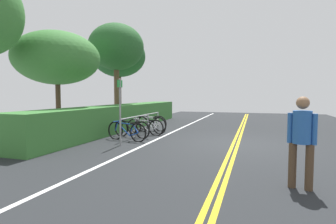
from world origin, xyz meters
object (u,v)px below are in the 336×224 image
at_px(bicycle_2, 145,127).
at_px(tree_mid, 57,58).
at_px(pedestrian, 302,136).
at_px(sign_post_near, 120,105).
at_px(bicycle_1, 132,129).
at_px(bicycle_0, 126,131).
at_px(tree_extra, 119,56).
at_px(bike_rack, 142,120).
at_px(bicycle_4, 152,123).
at_px(tree_far_right, 116,48).
at_px(bicycle_3, 150,125).

xyz_separation_m(bicycle_2, tree_mid, (-1.15, 3.46, 2.88)).
bearing_deg(pedestrian, sign_post_near, 62.20).
bearing_deg(tree_mid, bicycle_1, -83.19).
bearing_deg(sign_post_near, bicycle_2, 3.11).
bearing_deg(bicycle_0, tree_extra, 30.10).
relative_size(bike_rack, tree_extra, 0.71).
bearing_deg(bicycle_4, sign_post_near, -174.58).
height_order(tree_mid, tree_extra, tree_extra).
bearing_deg(bike_rack, sign_post_near, -174.17).
distance_m(bike_rack, bicycle_4, 1.47).
relative_size(bicycle_2, tree_far_right, 0.32).
relative_size(pedestrian, tree_extra, 0.30).
bearing_deg(pedestrian, tree_extra, 41.62).
bearing_deg(bicycle_4, pedestrian, -140.05).
height_order(bicycle_4, tree_mid, tree_mid).
distance_m(bicycle_3, tree_far_right, 5.25).
relative_size(tree_mid, tree_extra, 0.78).
bearing_deg(bicycle_1, bicycle_0, -168.79).
xyz_separation_m(pedestrian, tree_far_right, (7.83, 8.05, 3.30)).
distance_m(bike_rack, tree_extra, 7.65).
bearing_deg(sign_post_near, tree_far_right, 29.90).
xyz_separation_m(bicycle_0, pedestrian, (-3.60, -5.33, 0.62)).
distance_m(bicycle_1, bicycle_4, 2.18).
height_order(bike_rack, pedestrian, pedestrian).
xyz_separation_m(bicycle_1, tree_far_right, (3.49, 2.58, 3.93)).
bearing_deg(bicycle_2, bicycle_4, 9.37).
bearing_deg(bicycle_0, bicycle_1, 11.21).
relative_size(bicycle_1, tree_extra, 0.31).
bearing_deg(bicycle_0, bicycle_4, 2.52).
relative_size(pedestrian, tree_far_right, 0.30).
bearing_deg(pedestrian, bicycle_4, 39.95).
bearing_deg(bicycle_1, tree_far_right, 36.43).
height_order(bicycle_0, tree_far_right, tree_far_right).
bearing_deg(tree_extra, bike_rack, -143.68).
xyz_separation_m(bicycle_3, tree_extra, (4.77, 4.11, 3.84)).
bearing_deg(bicycle_3, sign_post_near, -177.49).
bearing_deg(tree_extra, sign_post_near, -151.54).
relative_size(bike_rack, bicycle_4, 2.36).
height_order(bicycle_1, bicycle_4, bicycle_4).
distance_m(bicycle_2, tree_far_right, 5.55).
bearing_deg(tree_mid, bicycle_3, -62.72).
relative_size(pedestrian, sign_post_near, 0.75).
height_order(bike_rack, bicycle_2, bike_rack).
xyz_separation_m(tree_mid, tree_extra, (6.55, 0.65, 0.98)).
bearing_deg(tree_mid, pedestrian, -114.50).
relative_size(bicycle_0, sign_post_near, 0.79).
bearing_deg(tree_far_right, sign_post_near, -150.10).
relative_size(bicycle_0, tree_mid, 0.41).
xyz_separation_m(tree_mid, tree_far_right, (3.87, -0.63, 1.05)).
bearing_deg(bicycle_0, pedestrian, -124.02).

